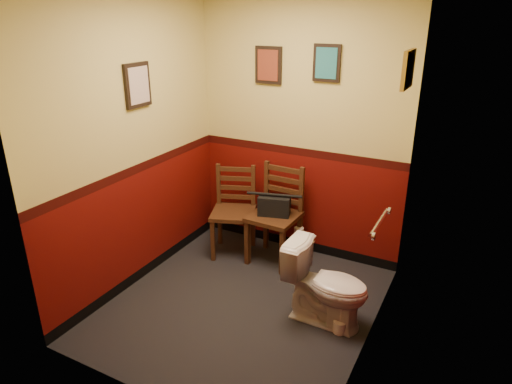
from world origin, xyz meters
The scene contains 16 objects.
floor centered at (0.00, 0.00, 0.00)m, with size 2.20×2.40×0.00m, color black.
wall_back centered at (0.00, 1.20, 1.35)m, with size 2.20×2.70×0.00m, color #560B07.
wall_front centered at (0.00, -1.20, 1.35)m, with size 2.20×2.70×0.00m, color #560B07.
wall_left centered at (-1.10, 0.00, 1.35)m, with size 2.40×2.70×0.00m, color #560B07.
wall_right centered at (1.10, 0.00, 1.35)m, with size 2.40×2.70×0.00m, color #560B07.
grab_bar centered at (1.07, 0.25, 0.95)m, with size 0.05×0.56×0.06m.
framed_print_back_a centered at (-0.35, 1.18, 1.95)m, with size 0.28×0.04×0.36m.
framed_print_back_b centered at (0.25, 1.18, 2.00)m, with size 0.26×0.04×0.34m.
framed_print_left centered at (-1.08, 0.10, 1.85)m, with size 0.04×0.30×0.38m.
framed_print_right centered at (1.08, 0.60, 2.05)m, with size 0.04×0.34×0.28m.
toilet centered at (0.72, 0.13, 0.35)m, with size 0.39×0.71×0.69m, color white.
toilet_brush centered at (0.88, 0.04, 0.06)m, with size 0.11×0.11×0.38m.
chair_left centered at (-0.57, 0.82, 0.47)m, with size 0.57×0.57×0.94m.
chair_right centered at (-0.10, 0.88, 0.50)m, with size 0.49×0.49×1.00m.
handbag centered at (-0.10, 0.84, 0.63)m, with size 0.35×0.24×0.23m.
tp_stack centered at (0.12, 0.98, 0.15)m, with size 0.21×0.13×0.36m.
Camera 1 is at (1.69, -2.97, 2.46)m, focal length 32.00 mm.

